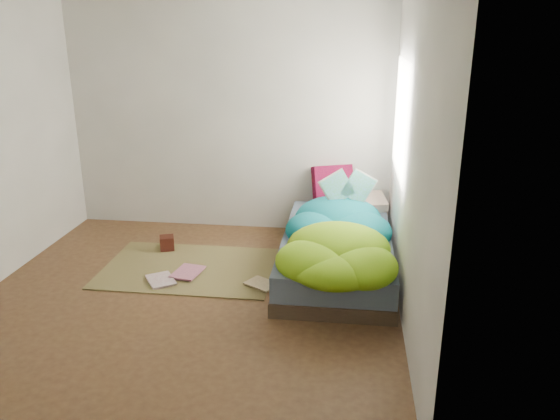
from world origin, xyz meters
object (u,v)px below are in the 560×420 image
object	(u,v)px
bed	(336,252)
pillow_magenta	(333,185)
open_book	(349,177)
wooden_box	(167,243)
floor_book_b	(176,271)
floor_book_a	(149,283)

from	to	relation	value
bed	pillow_magenta	xyz separation A→B (m)	(-0.08, 0.91, 0.38)
open_book	wooden_box	size ratio (longest dim) A/B	3.18
pillow_magenta	open_book	world-z (taller)	open_book
open_book	floor_book_b	bearing A→B (deg)	-172.30
wooden_box	floor_book_b	world-z (taller)	wooden_box
pillow_magenta	floor_book_b	size ratio (longest dim) A/B	1.34
wooden_box	floor_book_a	size ratio (longest dim) A/B	0.47
open_book	floor_book_a	bearing A→B (deg)	-166.87
open_book	wooden_box	xyz separation A→B (m)	(-1.80, -0.07, -0.73)
floor_book_b	open_book	bearing A→B (deg)	31.33
pillow_magenta	floor_book_a	xyz separation A→B (m)	(-1.55, -1.47, -0.53)
pillow_magenta	open_book	size ratio (longest dim) A/B	0.96
pillow_magenta	floor_book_a	distance (m)	2.20
bed	open_book	distance (m)	0.72
wooden_box	open_book	bearing A→B (deg)	2.14
wooden_box	floor_book_a	distance (m)	0.79
bed	floor_book_a	distance (m)	1.72
floor_book_a	floor_book_b	xyz separation A→B (m)	(0.17, 0.26, 0.00)
floor_book_a	floor_book_b	distance (m)	0.31
pillow_magenta	wooden_box	xyz separation A→B (m)	(-1.64, -0.68, -0.47)
bed	floor_book_b	distance (m)	1.50
pillow_magenta	wooden_box	bearing A→B (deg)	-177.97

